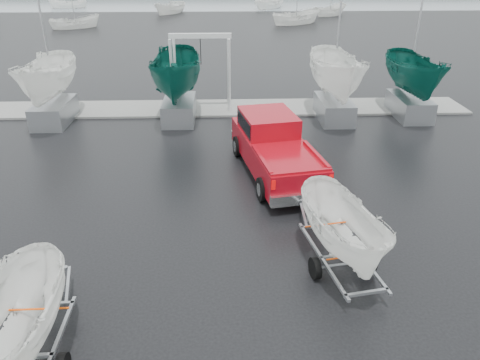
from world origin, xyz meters
TOP-DOWN VIEW (x-y plane):
  - ground_plane at (0.00, 0.00)m, footprint 120.00×120.00m
  - dock at (0.00, 13.00)m, footprint 30.00×3.00m
  - pickup_truck at (3.38, 4.77)m, footprint 3.32×6.77m
  - trailer_hitched at (4.60, -1.89)m, footprint 1.90×3.75m
  - trailer_parked at (-2.77, -5.18)m, footprint 1.79×3.62m
  - boat_hoist at (0.28, 13.00)m, footprint 3.30×2.18m
  - keelboat_0 at (-7.25, 11.00)m, footprint 2.26×3.20m
  - keelboat_1 at (-0.86, 11.20)m, footprint 2.45×3.20m
  - keelboat_2 at (7.23, 11.00)m, footprint 2.41×3.20m
  - keelboat_3 at (11.36, 11.30)m, footprint 2.21×3.20m
  - moored_boat_0 at (-15.37, 44.20)m, footprint 2.96×2.94m
  - moored_boat_1 at (-5.80, 57.85)m, footprint 3.44×3.47m
  - moored_boat_2 at (10.48, 46.71)m, footprint 3.68×3.65m
  - moored_boat_3 at (16.33, 54.63)m, footprint 3.30×3.29m
  - moored_boat_4 at (-22.33, 65.37)m, footprint 2.44×2.39m
  - moored_boat_5 at (8.95, 64.24)m, footprint 3.92×3.93m

SIDE VIEW (x-z plane):
  - ground_plane at x=0.00m, z-range 0.00..0.00m
  - moored_boat_5 at x=8.95m, z-range -5.83..5.84m
  - moored_boat_2 at x=10.48m, z-range -5.75..5.76m
  - moored_boat_1 at x=-5.80m, z-range -5.68..5.69m
  - moored_boat_3 at x=16.33m, z-range -5.52..5.54m
  - moored_boat_4 at x=-22.33m, z-range -5.44..5.45m
  - moored_boat_0 at x=-15.37m, z-range -5.42..5.43m
  - dock at x=0.00m, z-range -0.01..0.11m
  - pickup_truck at x=3.38m, z-range 0.05..2.20m
  - trailer_parked at x=-2.77m, z-range 0.21..4.91m
  - trailer_hitched at x=4.60m, z-range 0.21..4.97m
  - boat_hoist at x=0.28m, z-range 0.61..4.73m
  - keelboat_3 at x=11.36m, z-range -1.71..8.66m
  - keelboat_0 at x=-7.25m, z-range -1.65..8.78m
  - keelboat_2 at x=7.23m, z-range -1.46..9.12m
  - keelboat_1 at x=-0.86m, z-range 0.08..7.70m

